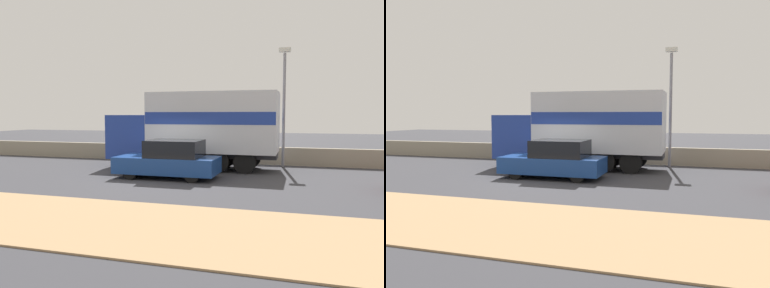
{
  "view_description": "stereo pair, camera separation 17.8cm",
  "coord_description": "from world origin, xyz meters",
  "views": [
    {
      "loc": [
        5.29,
        -14.01,
        2.57
      ],
      "look_at": [
        0.67,
        1.67,
        1.29
      ],
      "focal_mm": 35.0,
      "sensor_mm": 36.0,
      "label": 1
    },
    {
      "loc": [
        5.46,
        -13.96,
        2.57
      ],
      "look_at": [
        0.67,
        1.67,
        1.29
      ],
      "focal_mm": 35.0,
      "sensor_mm": 36.0,
      "label": 2
    }
  ],
  "objects": [
    {
      "name": "dirt_shoulder_foreground",
      "position": [
        0.0,
        -6.21,
        0.02
      ],
      "size": [
        60.0,
        4.02,
        0.04
      ],
      "color": "tan",
      "rests_on": "ground_plane"
    },
    {
      "name": "street_lamp",
      "position": [
        4.42,
        4.74,
        3.42
      ],
      "size": [
        0.56,
        0.28,
        5.78
      ],
      "color": "slate",
      "rests_on": "ground_plane"
    },
    {
      "name": "stone_wall_backdrop",
      "position": [
        0.0,
        5.52,
        0.45
      ],
      "size": [
        60.0,
        0.35,
        0.9
      ],
      "color": "gray",
      "rests_on": "ground_plane"
    },
    {
      "name": "ground_plane",
      "position": [
        0.0,
        0.0,
        0.0
      ],
      "size": [
        80.0,
        80.0,
        0.0
      ],
      "primitive_type": "plane",
      "color": "#38383D"
    },
    {
      "name": "car_hatchback",
      "position": [
        0.16,
        0.18,
        0.75
      ],
      "size": [
        4.14,
        1.81,
        1.55
      ],
      "rotation": [
        0.0,
        0.0,
        3.14
      ],
      "color": "navy",
      "rests_on": "ground_plane"
    },
    {
      "name": "box_truck",
      "position": [
        0.61,
        3.15,
        2.03
      ],
      "size": [
        8.05,
        2.5,
        3.6
      ],
      "rotation": [
        0.0,
        0.0,
        3.14
      ],
      "color": "navy",
      "rests_on": "ground_plane"
    }
  ]
}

